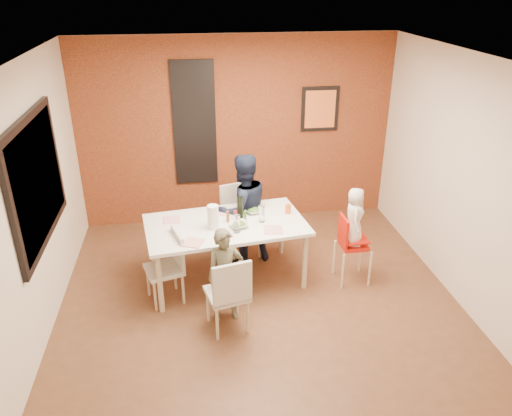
{
  "coord_description": "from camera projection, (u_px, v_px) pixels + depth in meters",
  "views": [
    {
      "loc": [
        -0.71,
        -4.66,
        3.42
      ],
      "look_at": [
        0.0,
        0.3,
        1.05
      ],
      "focal_mm": 35.0,
      "sensor_mm": 36.0,
      "label": 1
    }
  ],
  "objects": [
    {
      "name": "condiment_red",
      "position": [
        235.0,
        216.0,
        5.83
      ],
      "size": [
        0.04,
        0.04,
        0.14
      ],
      "primitive_type": "cylinder",
      "color": "red",
      "rests_on": "dining_table"
    },
    {
      "name": "wine_glass_b",
      "position": [
        262.0,
        214.0,
        5.81
      ],
      "size": [
        0.07,
        0.07,
        0.21
      ],
      "primitive_type": "cylinder",
      "color": "white",
      "rests_on": "dining_table"
    },
    {
      "name": "dining_table",
      "position": [
        226.0,
        228.0,
        5.85
      ],
      "size": [
        1.97,
        1.26,
        0.77
      ],
      "rotation": [
        0.0,
        0.0,
        0.13
      ],
      "color": "white",
      "rests_on": "ground"
    },
    {
      "name": "child_near",
      "position": [
        225.0,
        276.0,
        5.24
      ],
      "size": [
        0.42,
        0.31,
        1.07
      ],
      "primitive_type": "imported",
      "rotation": [
        0.0,
        0.0,
        0.14
      ],
      "color": "brown",
      "rests_on": "ground"
    },
    {
      "name": "wall_front",
      "position": [
        313.0,
        336.0,
        3.13
      ],
      "size": [
        4.5,
        0.02,
        2.7
      ],
      "primitive_type": "cube",
      "color": "beige",
      "rests_on": "ground"
    },
    {
      "name": "wall_back",
      "position": [
        237.0,
        132.0,
        7.16
      ],
      "size": [
        4.5,
        0.02,
        2.7
      ],
      "primitive_type": "cube",
      "color": "beige",
      "rests_on": "ground"
    },
    {
      "name": "art_print_canvas",
      "position": [
        320.0,
        109.0,
        7.14
      ],
      "size": [
        0.44,
        0.01,
        0.54
      ],
      "primitive_type": "cube",
      "color": "orange",
      "rests_on": "wall_back"
    },
    {
      "name": "condiment_brown",
      "position": [
        228.0,
        217.0,
        5.82
      ],
      "size": [
        0.04,
        0.04,
        0.14
      ],
      "primitive_type": "cylinder",
      "color": "brown",
      "rests_on": "dining_table"
    },
    {
      "name": "art_print_frame",
      "position": [
        320.0,
        109.0,
        7.15
      ],
      "size": [
        0.54,
        0.03,
        0.64
      ],
      "primitive_type": "cube",
      "color": "black",
      "rests_on": "wall_back"
    },
    {
      "name": "wall_left",
      "position": [
        32.0,
        207.0,
        4.86
      ],
      "size": [
        0.02,
        4.5,
        2.7
      ],
      "primitive_type": "cube",
      "color": "beige",
      "rests_on": "ground"
    },
    {
      "name": "plate_near_right",
      "position": [
        273.0,
        230.0,
        5.67
      ],
      "size": [
        0.24,
        0.24,
        0.01
      ],
      "primitive_type": "cube",
      "rotation": [
        0.0,
        0.0,
        -0.13
      ],
      "color": "white",
      "rests_on": "dining_table"
    },
    {
      "name": "picture_window_pane",
      "position": [
        38.0,
        180.0,
        4.96
      ],
      "size": [
        0.02,
        1.55,
        1.15
      ],
      "primitive_type": "cube",
      "color": "black",
      "rests_on": "wall_left"
    },
    {
      "name": "wine_bottle",
      "position": [
        240.0,
        208.0,
        5.87
      ],
      "size": [
        0.07,
        0.07,
        0.28
      ],
      "primitive_type": "cylinder",
      "color": "black",
      "rests_on": "dining_table"
    },
    {
      "name": "plate_far_left",
      "position": [
        172.0,
        220.0,
        5.89
      ],
      "size": [
        0.2,
        0.2,
        0.01
      ],
      "primitive_type": "cube",
      "rotation": [
        0.0,
        0.0,
        0.05
      ],
      "color": "white",
      "rests_on": "dining_table"
    },
    {
      "name": "high_chair",
      "position": [
        350.0,
        243.0,
        5.92
      ],
      "size": [
        0.37,
        0.37,
        0.86
      ],
      "rotation": [
        0.0,
        0.0,
        1.59
      ],
      "color": "red",
      "rests_on": "ground"
    },
    {
      "name": "chair_near",
      "position": [
        229.0,
        292.0,
        5.05
      ],
      "size": [
        0.49,
        0.49,
        0.88
      ],
      "rotation": [
        0.0,
        0.0,
        3.37
      ],
      "color": "beige",
      "rests_on": "ground"
    },
    {
      "name": "sippy_cup",
      "position": [
        288.0,
        209.0,
        6.04
      ],
      "size": [
        0.07,
        0.07,
        0.12
      ],
      "primitive_type": "cylinder",
      "color": "#D15417",
      "rests_on": "dining_table"
    },
    {
      "name": "chair_left",
      "position": [
        170.0,
        263.0,
        5.59
      ],
      "size": [
        0.49,
        0.49,
        0.84
      ],
      "rotation": [
        0.0,
        0.0,
        5.0
      ],
      "color": "beige",
      "rests_on": "ground"
    },
    {
      "name": "salad_bowl_a",
      "position": [
        239.0,
        225.0,
        5.73
      ],
      "size": [
        0.26,
        0.26,
        0.05
      ],
      "primitive_type": "imported",
      "rotation": [
        0.0,
        0.0,
        0.21
      ],
      "color": "silver",
      "rests_on": "dining_table"
    },
    {
      "name": "chair_far",
      "position": [
        239.0,
        216.0,
        6.55
      ],
      "size": [
        0.54,
        0.54,
        0.94
      ],
      "rotation": [
        0.0,
        0.0,
        0.28
      ],
      "color": "silver",
      "rests_on": "ground"
    },
    {
      "name": "condiment_green",
      "position": [
        245.0,
        216.0,
        5.84
      ],
      "size": [
        0.03,
        0.03,
        0.13
      ],
      "primitive_type": "cylinder",
      "color": "#326F25",
      "rests_on": "dining_table"
    },
    {
      "name": "wall_right",
      "position": [
        464.0,
        182.0,
        5.43
      ],
      "size": [
        0.02,
        4.5,
        2.7
      ],
      "primitive_type": "cube",
      "color": "beige",
      "rests_on": "ground"
    },
    {
      "name": "plate_near_left",
      "position": [
        193.0,
        243.0,
        5.39
      ],
      "size": [
        0.27,
        0.27,
        0.01
      ],
      "primitive_type": "cube",
      "rotation": [
        0.0,
        0.0,
        -0.41
      ],
      "color": "white",
      "rests_on": "dining_table"
    },
    {
      "name": "salad_bowl_b",
      "position": [
        253.0,
        211.0,
        6.07
      ],
      "size": [
        0.26,
        0.26,
        0.05
      ],
      "primitive_type": "imported",
      "rotation": [
        0.0,
        0.0,
        0.32
      ],
      "color": "silver",
      "rests_on": "dining_table"
    },
    {
      "name": "ground",
      "position": [
        260.0,
        302.0,
        5.72
      ],
      "size": [
        4.5,
        4.5,
        0.0
      ],
      "primitive_type": "plane",
      "color": "brown",
      "rests_on": "ground"
    },
    {
      "name": "child_far",
      "position": [
        243.0,
        210.0,
        6.25
      ],
      "size": [
        0.86,
        0.77,
        1.46
      ],
      "primitive_type": "imported",
      "rotation": [
        0.0,
        0.0,
        3.5
      ],
      "color": "black",
      "rests_on": "ground"
    },
    {
      "name": "glassblock_strip",
      "position": [
        194.0,
        124.0,
        6.99
      ],
      "size": [
        0.55,
        0.03,
        1.7
      ],
      "primitive_type": "cube",
      "color": "silver",
      "rests_on": "wall_back"
    },
    {
      "name": "paper_towel_roll",
      "position": [
        213.0,
        217.0,
        5.65
      ],
      "size": [
        0.13,
        0.13,
        0.28
      ],
      "primitive_type": "cylinder",
      "color": "white",
      "rests_on": "dining_table"
    },
    {
      "name": "ceiling",
      "position": [
        261.0,
        59.0,
        4.57
      ],
      "size": [
        4.5,
        4.5,
        0.02
      ],
      "primitive_type": "cube",
      "color": "silver",
      "rests_on": "wall_back"
    },
    {
      "name": "wine_glass_a",
      "position": [
        237.0,
        224.0,
        5.58
      ],
      "size": [
        0.08,
        0.08,
        0.22
      ],
      "primitive_type": "cylinder",
      "color": "white",
      "rests_on": "dining_table"
    },
    {
      "name": "glassblock_surround",
      "position": [
        194.0,
        124.0,
        6.98
      ],
      "size": [
        0.6,
        0.03,
        1.76
      ],
      "primitive_type": "cube",
      "color": "black",
      "rests_on": "wall_back"
    },
    {
      "name": "picture_window_frame",
      "position": [
        37.0,
        180.0,
        4.96
      ],
      "size": [
        0.05,
        1.7,
        1.3
      ],
      "primitive_type": "cube",
      "color": "black",
      "rests_on": "wall_left"
    },
    {
      "name": "brick_accent_wall",
      "position": [
        237.0,
        132.0,
        7.14
      ],
      "size": [
        4.5,
        0.02,
        2.7
      ],
      "primitive_type": "cube",
      "color": "maroon",
      "rests_on": "ground"
    },
    {
      "name": "toddler",
      "position": [
        354.0,
        217.0,
        5.77
      ],
      "size": [
        0.29,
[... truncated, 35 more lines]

